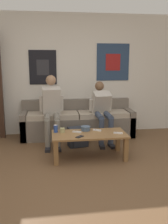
# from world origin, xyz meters

# --- Properties ---
(ground_plane) EXTENTS (18.00, 18.00, 0.00)m
(ground_plane) POSITION_xyz_m (0.00, 0.00, 0.00)
(ground_plane) COLOR brown
(wall_back) EXTENTS (10.00, 0.07, 2.55)m
(wall_back) POSITION_xyz_m (0.00, 2.49, 1.28)
(wall_back) COLOR silver
(wall_back) RESTS_ON ground_plane
(couch) EXTENTS (2.32, 0.66, 0.76)m
(couch) POSITION_xyz_m (0.21, 2.15, 0.29)
(couch) COLOR #70665B
(couch) RESTS_ON ground_plane
(coffee_table) EXTENTS (1.21, 0.58, 0.41)m
(coffee_table) POSITION_xyz_m (0.26, 0.93, 0.34)
(coffee_table) COLOR olive
(coffee_table) RESTS_ON ground_plane
(person_seated_adult) EXTENTS (0.47, 0.89, 1.30)m
(person_seated_adult) POSITION_xyz_m (-0.33, 1.81, 0.71)
(person_seated_adult) COLOR gray
(person_seated_adult) RESTS_ON ground_plane
(person_seated_teen) EXTENTS (0.47, 0.96, 1.16)m
(person_seated_teen) POSITION_xyz_m (0.66, 1.84, 0.64)
(person_seated_teen) COLOR #384256
(person_seated_teen) RESTS_ON ground_plane
(backpack) EXTENTS (0.39, 0.30, 0.36)m
(backpack) POSITION_xyz_m (0.14, 1.51, 0.17)
(backpack) COLOR #282D38
(backpack) RESTS_ON ground_plane
(ceramic_bowl) EXTENTS (0.16, 0.16, 0.08)m
(ceramic_bowl) POSITION_xyz_m (0.22, 1.10, 0.46)
(ceramic_bowl) COLOR #475B75
(ceramic_bowl) RESTS_ON coffee_table
(pillar_candle) EXTENTS (0.08, 0.08, 0.09)m
(pillar_candle) POSITION_xyz_m (-0.17, 1.05, 0.45)
(pillar_candle) COLOR tan
(pillar_candle) RESTS_ON coffee_table
(drink_can_blue) EXTENTS (0.07, 0.07, 0.12)m
(drink_can_blue) POSITION_xyz_m (-0.28, 1.07, 0.47)
(drink_can_blue) COLOR #28479E
(drink_can_blue) RESTS_ON coffee_table
(game_controller_near_left) EXTENTS (0.15, 0.09, 0.03)m
(game_controller_near_left) POSITION_xyz_m (0.71, 0.85, 0.42)
(game_controller_near_left) COLOR white
(game_controller_near_left) RESTS_ON coffee_table
(game_controller_near_right) EXTENTS (0.14, 0.09, 0.03)m
(game_controller_near_right) POSITION_xyz_m (0.06, 1.01, 0.42)
(game_controller_near_right) COLOR white
(game_controller_near_right) RESTS_ON coffee_table
(game_controller_far_center) EXTENTS (0.14, 0.11, 0.03)m
(game_controller_far_center) POSITION_xyz_m (0.41, 1.06, 0.42)
(game_controller_far_center) COLOR white
(game_controller_far_center) RESTS_ON coffee_table
(cell_phone) EXTENTS (0.15, 0.14, 0.01)m
(cell_phone) POSITION_xyz_m (0.08, 0.76, 0.42)
(cell_phone) COLOR black
(cell_phone) RESTS_ON coffee_table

